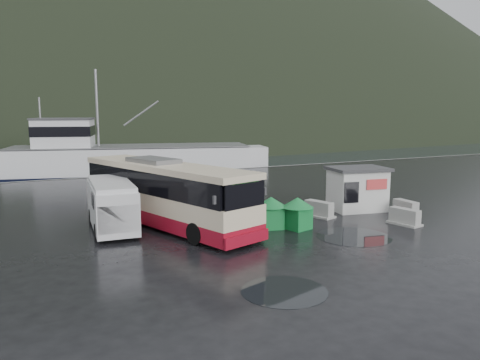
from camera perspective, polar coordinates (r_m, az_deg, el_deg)
name	(u,v)px	position (r m, az deg, el deg)	size (l,w,h in m)	color
ground	(234,226)	(22.38, -0.77, -5.65)	(160.00, 160.00, 0.00)	black
harbor_water	(50,132)	(130.06, -22.18, 5.42)	(300.00, 180.00, 0.02)	black
quay_edge	(134,175)	(41.05, -12.86, 0.60)	(160.00, 0.60, 1.50)	#999993
headland	(49,121)	(270.35, -22.26, 6.66)	(780.00, 540.00, 570.00)	black
coach_bus	(166,225)	(22.98, -9.06, -5.39)	(2.86, 11.29, 3.19)	beige
white_van	(112,229)	(22.72, -15.29, -5.74)	(1.88, 5.44, 2.27)	silver
waste_bin_left	(297,229)	(22.06, 6.98, -5.93)	(1.07, 1.07, 1.49)	#167C36
waste_bin_right	(271,228)	(22.10, 3.77, -5.85)	(1.06, 1.06, 1.48)	#167C36
dome_tent	(237,235)	(20.89, -0.42, -6.68)	(1.94, 2.72, 1.07)	#262E1C
ticket_kiosk	(356,210)	(26.78, 14.01, -3.56)	(3.06, 2.31, 2.39)	silver
jersey_barrier_a	(405,215)	(26.31, 19.49, -4.01)	(0.76, 1.53, 0.76)	#999993
jersey_barrier_b	(319,217)	(24.70, 9.58, -4.43)	(0.82, 1.63, 0.82)	#999993
jersey_barrier_c	(404,225)	(24.06, 19.39, -5.14)	(0.79, 1.57, 0.79)	#999993
fishing_trawler	(132,166)	(47.90, -13.02, 1.69)	(27.12, 5.94, 10.85)	silver
puddles	(331,254)	(18.49, 11.08, -8.85)	(8.98, 6.96, 0.01)	black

